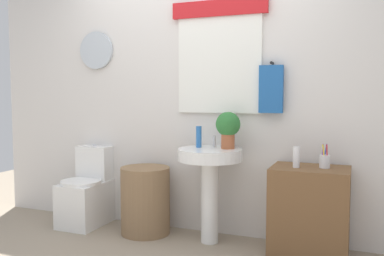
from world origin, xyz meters
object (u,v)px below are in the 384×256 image
Objects in this scene: soap_bottle at (199,137)px; lotion_bottle at (296,157)px; toilet at (87,194)px; laundry_hamper at (145,200)px; toothbrush_cup at (325,161)px; wooden_cabinet at (309,212)px; potted_plant at (228,127)px; pedestal_sink at (210,171)px.

lotion_bottle is (0.84, -0.09, -0.12)m from soap_bottle.
toilet reaches higher than laundry_hamper.
lotion_bottle is 0.87× the size of toothbrush_cup.
toilet is 1.31m from soap_bottle.
wooden_cabinet is 0.94m from potted_plant.
wooden_cabinet is 0.42m from toothbrush_cup.
pedestal_sink is at bearing -1.43° from toilet.
toothbrush_cup reaches higher than laundry_hamper.
pedestal_sink is at bearing -178.77° from toothbrush_cup.
potted_plant reaches higher than lotion_bottle.
toilet is at bearing 179.13° from wooden_cabinet.
lotion_bottle is 0.22m from toothbrush_cup.
wooden_cabinet is 3.82× the size of soap_bottle.
soap_bottle is 0.99× the size of toothbrush_cup.
wooden_cabinet is 2.25× the size of potted_plant.
laundry_hamper is 1.95× the size of potted_plant.
lotion_bottle is (1.35, -0.04, 0.48)m from laundry_hamper.
lotion_bottle is (0.58, -0.10, -0.21)m from potted_plant.
laundry_hamper is 1.62m from toothbrush_cup.
wooden_cabinet is at bearing 0.00° from pedestal_sink.
wooden_cabinet is at bearing -4.99° from potted_plant.
lotion_bottle reaches higher than wooden_cabinet.
soap_bottle is (-0.12, 0.05, 0.28)m from pedestal_sink.
laundry_hamper is at bearing -2.78° from toilet.
toothbrush_cup is at bearing -1.64° from soap_bottle.
laundry_hamper is 0.70m from pedestal_sink.
pedestal_sink reaches higher than laundry_hamper.
lotion_bottle is (-0.10, -0.04, 0.43)m from wooden_cabinet.
pedestal_sink is at bearing -0.00° from laundry_hamper.
potted_plant reaches higher than wooden_cabinet.
laundry_hamper is 1.45m from wooden_cabinet.
soap_bottle reaches higher than wooden_cabinet.
lotion_bottle is at bearing -1.70° from laundry_hamper.
toothbrush_cup reaches higher than toilet.
laundry_hamper is at bearing -174.30° from soap_bottle.
soap_bottle is (1.16, 0.02, 0.61)m from toilet.
wooden_cabinet reaches higher than laundry_hamper.
soap_bottle reaches higher than toothbrush_cup.
laundry_hamper is 0.78m from soap_bottle.
potted_plant is 1.93× the size of lotion_bottle.
lotion_bottle is at bearing -3.16° from pedestal_sink.
potted_plant reaches higher than laundry_hamper.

